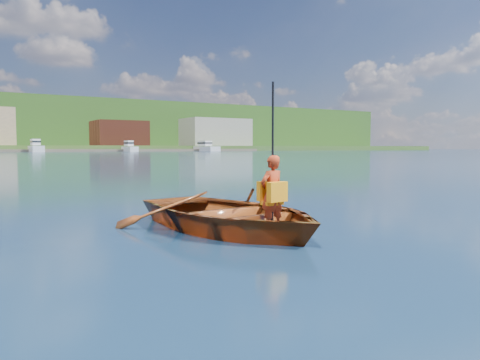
% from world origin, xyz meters
% --- Properties ---
extents(ground, '(600.00, 600.00, 0.00)m').
position_xyz_m(ground, '(0.00, 0.00, 0.00)').
color(ground, '#0E263D').
rests_on(ground, ground).
extents(rowboat, '(3.37, 4.35, 0.83)m').
position_xyz_m(rowboat, '(-1.06, 0.67, 0.26)').
color(rowboat, brown).
rests_on(rowboat, ground).
extents(child_paddler, '(0.45, 0.38, 2.27)m').
position_xyz_m(child_paddler, '(-0.79, -0.20, 0.68)').
color(child_paddler, '#AF3417').
rests_on(child_paddler, ground).
extents(dock, '(160.05, 7.68, 0.80)m').
position_xyz_m(dock, '(11.95, 148.00, 0.40)').
color(dock, brown).
rests_on(dock, ground).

